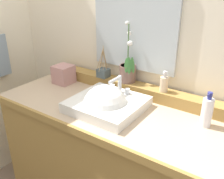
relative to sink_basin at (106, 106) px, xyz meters
The scene contains 11 objects.
wall_back 0.58m from the sink_basin, 86.52° to the left, with size 2.99×0.20×2.46m, color beige.
vanity_cabinet 0.46m from the sink_basin, 60.62° to the left, with size 1.51×0.62×0.86m.
back_ledge 0.29m from the sink_basin, 84.48° to the left, with size 1.42×0.10×0.08m, color #A37B3D.
sink_basin is the anchor object (origin of this frame).
soap_bar 0.17m from the sink_basin, 133.15° to the left, with size 0.07×0.04×0.02m, color silver.
potted_plant 0.32m from the sink_basin, 96.22° to the left, with size 0.12×0.12×0.40m.
soap_dispenser 0.38m from the sink_basin, 50.00° to the left, with size 0.05×0.05×0.13m.
reed_diffuser 0.36m from the sink_basin, 128.57° to the left, with size 0.08×0.09×0.23m.
lotion_bottle 0.56m from the sink_basin, 16.23° to the left, with size 0.06×0.06×0.19m.
tissue_box 0.53m from the sink_basin, 161.83° to the left, with size 0.13×0.13×0.13m, color tan.
mirror 0.55m from the sink_basin, 94.65° to the left, with size 0.60×0.02×0.59m, color silver.
Camera 1 is at (0.75, -1.11, 1.57)m, focal length 40.20 mm.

